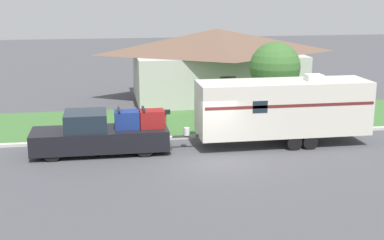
# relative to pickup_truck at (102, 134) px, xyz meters

# --- Properties ---
(ground_plane) EXTENTS (120.00, 120.00, 0.00)m
(ground_plane) POSITION_rel_pickup_truck_xyz_m (4.80, -1.96, -0.90)
(ground_plane) COLOR #47474C
(curb_strip) EXTENTS (80.00, 0.30, 0.14)m
(curb_strip) POSITION_rel_pickup_truck_xyz_m (4.80, 1.79, -0.83)
(curb_strip) COLOR beige
(curb_strip) RESTS_ON ground_plane
(lawn_strip) EXTENTS (80.00, 7.00, 0.03)m
(lawn_strip) POSITION_rel_pickup_truck_xyz_m (4.80, 5.44, -0.89)
(lawn_strip) COLOR #3D6B33
(lawn_strip) RESTS_ON ground_plane
(house_across_street) EXTENTS (11.84, 7.20, 4.77)m
(house_across_street) POSITION_rel_pickup_truck_xyz_m (7.80, 11.33, 1.57)
(house_across_street) COLOR #B2B2A8
(house_across_street) RESTS_ON ground_plane
(pickup_truck) EXTENTS (6.30, 2.07, 2.07)m
(pickup_truck) POSITION_rel_pickup_truck_xyz_m (0.00, 0.00, 0.00)
(pickup_truck) COLOR black
(pickup_truck) RESTS_ON ground_plane
(travel_trailer) EXTENTS (9.49, 2.30, 3.40)m
(travel_trailer) POSITION_rel_pickup_truck_xyz_m (8.64, -0.00, 0.93)
(travel_trailer) COLOR black
(travel_trailer) RESTS_ON ground_plane
(mailbox) EXTENTS (0.48, 0.20, 1.33)m
(mailbox) POSITION_rel_pickup_truck_xyz_m (3.26, 2.64, 0.12)
(mailbox) COLOR brown
(mailbox) RESTS_ON ground_plane
(tree_in_yard) EXTENTS (2.80, 2.80, 4.57)m
(tree_in_yard) POSITION_rel_pickup_truck_xyz_m (9.50, 4.04, 2.25)
(tree_in_yard) COLOR brown
(tree_in_yard) RESTS_ON ground_plane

